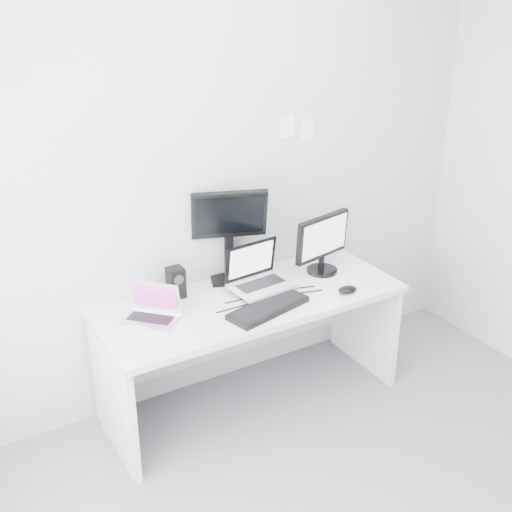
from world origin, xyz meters
name	(u,v)px	position (x,y,z in m)	size (l,w,h in m)	color
back_wall	(221,180)	(0.00, 1.60, 1.35)	(3.60, 3.60, 0.00)	#BABDBF
desk	(251,351)	(0.00, 1.25, 0.36)	(1.80, 0.70, 0.73)	silver
macbook	(148,304)	(-0.62, 1.28, 0.84)	(0.29, 0.22, 0.22)	silver
speaker	(176,283)	(-0.37, 1.48, 0.82)	(0.09, 0.09, 0.18)	black
dell_laptop	(262,269)	(0.09, 1.28, 0.88)	(0.35, 0.28, 0.30)	#B2B5B9
rear_monitor	(229,235)	(0.00, 1.52, 1.03)	(0.45, 0.16, 0.61)	black
samsung_monitor	(323,243)	(0.56, 1.33, 0.92)	(0.42, 0.19, 0.39)	black
keyboard	(268,308)	(0.01, 1.07, 0.75)	(0.49, 0.17, 0.03)	black
mouse	(347,290)	(0.52, 1.02, 0.75)	(0.12, 0.08, 0.04)	black
wall_note_0	(287,126)	(0.45, 1.59, 1.62)	(0.10, 0.00, 0.14)	white
wall_note_1	(307,130)	(0.60, 1.59, 1.58)	(0.09, 0.00, 0.13)	white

